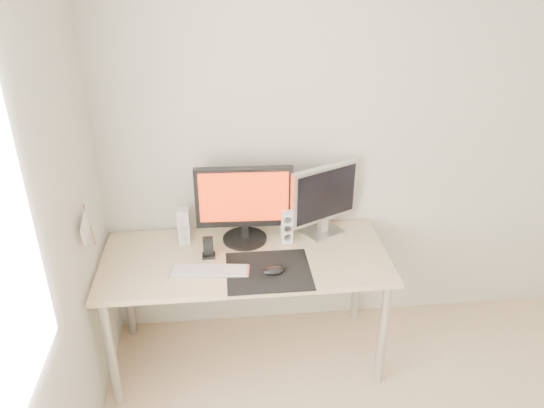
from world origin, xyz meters
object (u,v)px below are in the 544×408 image
second_monitor (324,197)px  keyboard (210,271)px  mouse (273,270)px  main_monitor (244,202)px  desk (246,268)px  speaker_left (184,226)px  phone_dock (209,251)px  speaker_right (287,225)px

second_monitor → keyboard: 0.79m
mouse → keyboard: (-0.33, 0.06, -0.02)m
main_monitor → desk: bearing=-92.8°
speaker_left → phone_dock: (0.14, -0.18, -0.07)m
mouse → keyboard: bearing=170.2°
speaker_left → speaker_right: bearing=-5.3°
speaker_right → keyboard: 0.53m
main_monitor → speaker_right: main_monitor is taller
keyboard → phone_dock: (-0.01, 0.15, 0.03)m
speaker_right → keyboard: bearing=-148.4°
desk → speaker_left: (-0.34, 0.20, 0.18)m
mouse → speaker_right: size_ratio=0.57×
speaker_right → mouse: bearing=-109.0°
speaker_left → phone_dock: speaker_left is taller
main_monitor → phone_dock: main_monitor is taller
speaker_right → keyboard: speaker_right is taller
desk → second_monitor: bearing=23.7°
main_monitor → second_monitor: bearing=5.1°
main_monitor → speaker_left: 0.38m
second_monitor → speaker_right: 0.28m
second_monitor → speaker_right: bearing=-163.2°
keyboard → mouse: bearing=-9.8°
main_monitor → phone_dock: 0.34m
mouse → second_monitor: 0.57m
main_monitor → keyboard: main_monitor is taller
mouse → main_monitor: 0.45m
desk → keyboard: (-0.20, -0.13, 0.09)m
main_monitor → speaker_right: bearing=-6.5°
desk → phone_dock: size_ratio=12.48×
keyboard → phone_dock: bearing=92.4°
speaker_left → keyboard: size_ratio=0.49×
mouse → speaker_right: (0.11, 0.33, 0.08)m
desk → phone_dock: bearing=175.9°
desk → keyboard: keyboard is taller
speaker_right → phone_dock: (-0.45, -0.13, -0.07)m
desk → speaker_left: size_ratio=7.57×
speaker_right → phone_dock: size_ratio=1.65×
speaker_left → speaker_right: same height
second_monitor → speaker_right: (-0.23, -0.07, -0.14)m
mouse → main_monitor: (-0.13, 0.36, 0.23)m
desk → speaker_right: (0.25, 0.14, 0.18)m
second_monitor → phone_dock: size_ratio=3.39×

